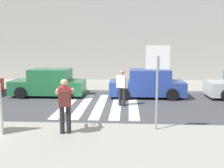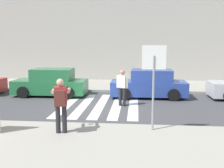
{
  "view_description": "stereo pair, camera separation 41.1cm",
  "coord_description": "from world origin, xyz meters",
  "px_view_note": "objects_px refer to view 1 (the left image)",
  "views": [
    {
      "loc": [
        1.31,
        -12.14,
        2.91
      ],
      "look_at": [
        0.6,
        -0.2,
        1.1
      ],
      "focal_mm": 42.0,
      "sensor_mm": 36.0,
      "label": 1
    },
    {
      "loc": [
        1.72,
        -12.11,
        2.91
      ],
      "look_at": [
        0.6,
        -0.2,
        1.1
      ],
      "focal_mm": 42.0,
      "sensor_mm": 36.0,
      "label": 2
    }
  ],
  "objects_px": {
    "stop_sign": "(157,69)",
    "parked_car_green": "(49,83)",
    "photographer_with_backpack": "(65,101)",
    "parked_car_blue": "(148,84)",
    "pedestrian_crossing": "(122,86)"
  },
  "relations": [
    {
      "from": "pedestrian_crossing",
      "to": "parked_car_blue",
      "type": "xyz_separation_m",
      "value": [
        1.37,
        2.18,
        -0.25
      ]
    },
    {
      "from": "photographer_with_backpack",
      "to": "stop_sign",
      "type": "bearing_deg",
      "value": 11.67
    },
    {
      "from": "parked_car_green",
      "to": "stop_sign",
      "type": "bearing_deg",
      "value": -48.24
    },
    {
      "from": "photographer_with_backpack",
      "to": "parked_car_blue",
      "type": "height_order",
      "value": "photographer_with_backpack"
    },
    {
      "from": "parked_car_green",
      "to": "parked_car_blue",
      "type": "xyz_separation_m",
      "value": [
        5.57,
        0.0,
        0.0
      ]
    },
    {
      "from": "photographer_with_backpack",
      "to": "parked_car_blue",
      "type": "relative_size",
      "value": 0.42
    },
    {
      "from": "stop_sign",
      "to": "pedestrian_crossing",
      "type": "distance_m",
      "value": 4.22
    },
    {
      "from": "parked_car_green",
      "to": "photographer_with_backpack",
      "type": "bearing_deg",
      "value": -69.22
    },
    {
      "from": "stop_sign",
      "to": "pedestrian_crossing",
      "type": "xyz_separation_m",
      "value": [
        -1.21,
        3.87,
        -1.17
      ]
    },
    {
      "from": "stop_sign",
      "to": "parked_car_green",
      "type": "bearing_deg",
      "value": 131.76
    },
    {
      "from": "stop_sign",
      "to": "parked_car_blue",
      "type": "distance_m",
      "value": 6.22
    },
    {
      "from": "pedestrian_crossing",
      "to": "parked_car_green",
      "type": "distance_m",
      "value": 4.73
    },
    {
      "from": "stop_sign",
      "to": "parked_car_green",
      "type": "distance_m",
      "value": 8.23
    },
    {
      "from": "parked_car_green",
      "to": "parked_car_blue",
      "type": "bearing_deg",
      "value": 0.0
    },
    {
      "from": "pedestrian_crossing",
      "to": "parked_car_blue",
      "type": "distance_m",
      "value": 2.59
    }
  ]
}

